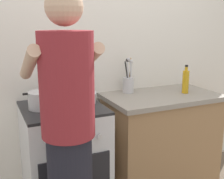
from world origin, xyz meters
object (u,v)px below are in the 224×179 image
(utensil_crock, at_px, (129,81))
(person, at_px, (69,141))
(oil_bottle, at_px, (186,81))
(mixing_bowl, at_px, (78,97))
(pot, at_px, (43,100))
(stove_range, at_px, (65,161))

(utensil_crock, bearing_deg, person, -135.85)
(oil_bottle, distance_m, person, 1.35)
(mixing_bowl, height_order, utensil_crock, utensil_crock)
(mixing_bowl, bearing_deg, pot, -173.01)
(utensil_crock, bearing_deg, oil_bottle, -25.81)
(oil_bottle, bearing_deg, stove_range, 178.25)
(oil_bottle, bearing_deg, mixing_bowl, 174.97)
(utensil_crock, bearing_deg, stove_range, -164.15)
(stove_range, xyz_separation_m, pot, (-0.14, 0.02, 0.51))
(mixing_bowl, xyz_separation_m, person, (-0.25, -0.61, -0.09))
(oil_bottle, bearing_deg, pot, 177.64)
(utensil_crock, distance_m, oil_bottle, 0.51)
(mixing_bowl, distance_m, utensil_crock, 0.54)
(pot, xyz_separation_m, mixing_bowl, (0.28, 0.03, -0.02))
(utensil_crock, distance_m, person, 1.09)
(mixing_bowl, bearing_deg, stove_range, -159.62)
(pot, distance_m, mixing_bowl, 0.28)
(utensil_crock, bearing_deg, mixing_bowl, -165.40)
(pot, bearing_deg, mixing_bowl, 6.99)
(stove_range, relative_size, oil_bottle, 3.54)
(utensil_crock, xyz_separation_m, person, (-0.77, -0.75, -0.14))
(stove_range, height_order, person, person)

